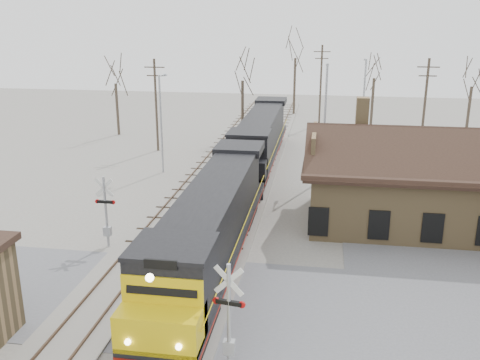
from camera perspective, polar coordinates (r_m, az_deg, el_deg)
name	(u,v)px	position (r m, az deg, el deg)	size (l,w,h in m)	color
ground	(197,302)	(26.02, -4.63, -12.81)	(140.00, 140.00, 0.00)	gray
road	(197,301)	(26.01, -4.63, -12.78)	(60.00, 9.00, 0.03)	#5A5A5F
track_main	(244,198)	(39.45, 0.45, -1.94)	(3.40, 90.00, 0.24)	gray
track_siding	(185,195)	(40.33, -5.89, -1.60)	(3.40, 90.00, 0.24)	gray
depot	(423,188)	(36.05, 18.90, -0.84)	(15.20, 9.31, 7.90)	olive
locomotive_lead	(211,228)	(27.85, -3.15, -5.11)	(3.11, 20.83, 4.63)	black
locomotive_trailing	(260,139)	(47.79, 2.15, 4.41)	(3.11, 20.83, 4.38)	black
crossbuck_near	(229,322)	(20.54, -1.18, -14.94)	(1.27, 0.33, 4.45)	#A5A8AD
crossbuck_far	(106,215)	(31.78, -14.09, -3.60)	(1.22, 0.32, 4.27)	#A5A8AD
streetlight_a	(161,118)	(45.68, -8.39, 6.52)	(0.25, 2.04, 8.30)	#A5A8AD
streetlight_b	(325,117)	(43.29, 9.05, 6.67)	(0.25, 2.04, 9.41)	#A5A8AD
streetlight_c	(363,99)	(54.77, 13.03, 8.37)	(0.25, 2.04, 8.94)	#A5A8AD
utility_pole_a	(156,103)	(53.36, -8.94, 8.06)	(2.00, 0.24, 9.01)	#382D23
utility_pole_b	(321,83)	(66.93, 8.61, 10.15)	(2.00, 0.24, 9.60)	#382D23
utility_pole_c	(425,106)	(53.20, 19.09, 7.44)	(2.00, 0.24, 9.25)	#382D23
tree_a	(115,75)	(61.44, -13.19, 10.85)	(3.84, 3.84, 9.40)	#382D23
tree_b	(243,71)	(58.49, 0.27, 11.54)	(4.15, 4.15, 10.17)	#382D23
tree_c	(296,48)	(72.82, 5.95, 13.79)	(5.04, 5.04, 12.35)	#382D23
tree_d	(375,70)	(65.51, 14.18, 11.32)	(3.95, 3.95, 9.68)	#382D23
tree_e	(473,78)	(62.77, 23.59, 9.96)	(3.80, 3.80, 9.32)	#382D23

